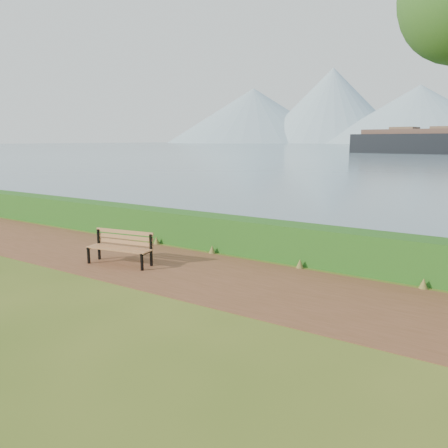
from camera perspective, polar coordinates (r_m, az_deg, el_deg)
The scene contains 4 objects.
ground at distance 10.35m, azimuth -2.92°, elevation -7.14°, with size 140.00×140.00×0.00m, color #3F5418.
path at distance 10.58m, azimuth -1.97°, elevation -6.70°, with size 40.00×3.40×0.01m, color brown.
hedge at distance 12.35m, azimuth 4.10°, elevation -1.77°, with size 32.00×0.85×1.00m, color #204D16.
bench at distance 11.69m, azimuth -13.28°, elevation -2.71°, with size 1.83×0.81×0.89m.
Camera 1 is at (5.75, -7.99, 3.21)m, focal length 35.00 mm.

